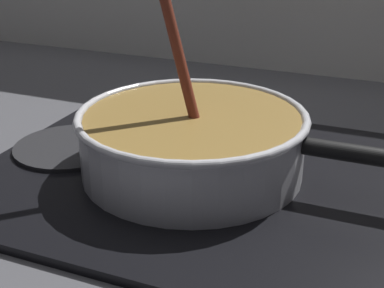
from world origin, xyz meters
name	(u,v)px	position (x,y,z in m)	size (l,w,h in m)	color
ground	(58,268)	(0.00, 0.00, -0.02)	(2.40, 1.60, 0.04)	#4C4C51
hob_plate	(192,175)	(0.07, 0.22, 0.01)	(0.56, 0.48, 0.01)	black
burner_ring	(192,169)	(0.07, 0.22, 0.02)	(0.18, 0.18, 0.01)	#592D0C
spare_burner	(70,147)	(-0.13, 0.22, 0.01)	(0.16, 0.16, 0.01)	#262628
cooking_pan	(193,140)	(0.07, 0.22, 0.06)	(0.47, 0.31, 0.33)	silver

